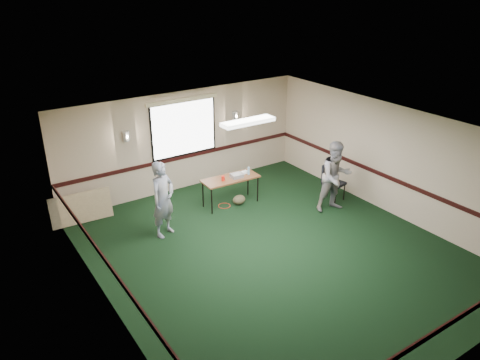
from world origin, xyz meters
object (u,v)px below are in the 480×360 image
conference_chair (331,179)px  person_right (336,177)px  projector (237,176)px  person_left (163,199)px  folding_table (231,180)px

conference_chair → person_right: bearing=-137.7°
projector → person_left: person_left is taller
person_left → person_right: 4.23m
conference_chair → person_right: person_right is taller
folding_table → conference_chair: (2.34, -1.20, -0.11)m
conference_chair → person_left: bearing=159.0°
projector → person_left: size_ratio=0.16×
projector → person_right: person_right is taller
projector → person_right: bearing=-37.4°
folding_table → conference_chair: conference_chair is taller
person_left → folding_table: bearing=-12.4°
folding_table → person_right: bearing=-38.1°
folding_table → conference_chair: bearing=-24.7°
projector → person_right: 2.46m
person_right → folding_table: bearing=151.4°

